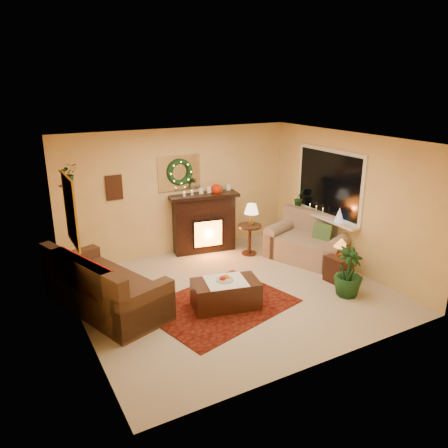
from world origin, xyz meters
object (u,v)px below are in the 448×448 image
loveseat (309,241)px  end_table_square (339,267)px  coffee_table (226,295)px  fireplace (204,226)px  sofa (105,283)px  side_table_round (249,239)px

loveseat → end_table_square: 1.05m
end_table_square → coffee_table: end_table_square is taller
loveseat → coffee_table: (-2.41, -0.87, -0.21)m
fireplace → coffee_table: fireplace is taller
fireplace → loveseat: size_ratio=0.80×
sofa → loveseat: bearing=-19.1°
sofa → loveseat: size_ratio=1.37×
loveseat → side_table_round: loveseat is taller
sofa → coffee_table: 1.92m
sofa → loveseat: sofa is taller
sofa → fireplace: size_ratio=1.72×
sofa → end_table_square: (3.95, -1.05, -0.16)m
sofa → coffee_table: bearing=-46.7°
sofa → fireplace: fireplace is taller
fireplace → end_table_square: 2.95m
fireplace → side_table_round: fireplace is taller
sofa → coffee_table: (1.69, -0.89, -0.22)m
loveseat → coffee_table: 2.57m
loveseat → sofa: bearing=157.9°
end_table_square → sofa: bearing=165.2°
sofa → loveseat: (4.10, -0.02, -0.01)m
sofa → side_table_round: (3.22, 0.84, -0.11)m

